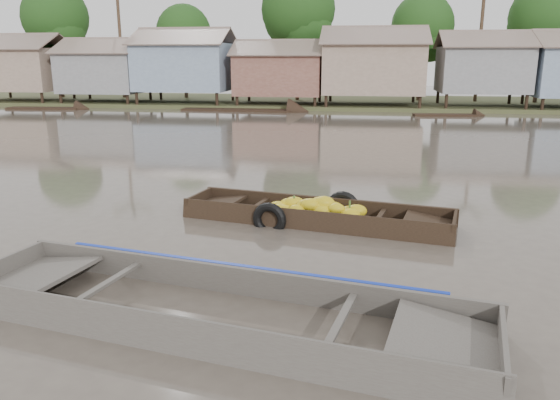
# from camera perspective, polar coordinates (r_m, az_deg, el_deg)

# --- Properties ---
(ground) EXTENTS (120.00, 120.00, 0.00)m
(ground) POSITION_cam_1_polar(r_m,az_deg,el_deg) (9.34, -3.53, -6.91)
(ground) COLOR #4E443C
(ground) RESTS_ON ground
(riverbank) EXTENTS (120.00, 12.47, 10.22)m
(riverbank) POSITION_cam_1_polar(r_m,az_deg,el_deg) (40.37, 10.45, 14.04)
(riverbank) COLOR #384723
(riverbank) RESTS_ON ground
(banana_boat) EXTENTS (5.92, 2.49, 0.81)m
(banana_boat) POSITION_cam_1_polar(r_m,az_deg,el_deg) (11.73, 3.52, -1.52)
(banana_boat) COLOR black
(banana_boat) RESTS_ON ground
(viewer_boat) EXTENTS (7.57, 3.29, 0.59)m
(viewer_boat) POSITION_cam_1_polar(r_m,az_deg,el_deg) (7.55, -6.77, -12.04)
(viewer_boat) COLOR #49423E
(viewer_boat) RESTS_ON ground
(distant_boats) EXTENTS (48.01, 14.96, 1.38)m
(distant_boats) POSITION_cam_1_polar(r_m,az_deg,el_deg) (34.90, 27.12, 7.87)
(distant_boats) COLOR black
(distant_boats) RESTS_ON ground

